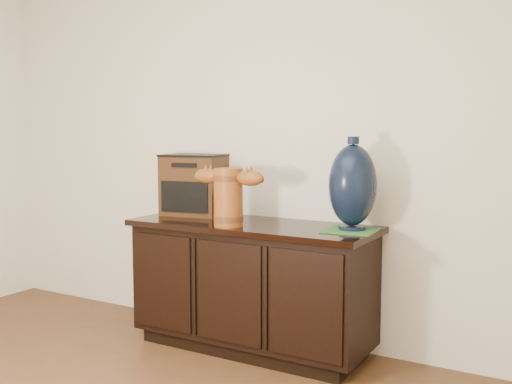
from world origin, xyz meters
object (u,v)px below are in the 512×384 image
Objects in this scene: terracotta_vessel at (228,194)px; tv_radio at (195,184)px; sideboard at (252,285)px; spray_can at (220,205)px; lamp_base at (353,186)px.

tv_radio is at bearing 147.06° from terracotta_vessel.
sideboard is 8.74× the size of spray_can.
terracotta_vessel is 0.92× the size of lamp_base.
terracotta_vessel is (-0.06, -0.16, 0.55)m from sideboard.
tv_radio is at bearing 175.06° from lamp_base.
lamp_base reaches higher than terracotta_vessel.
tv_radio is (-0.44, 0.29, 0.01)m from terracotta_vessel.
sideboard is 0.76m from tv_radio.
lamp_base is (1.10, -0.09, 0.05)m from tv_radio.
lamp_base is (0.66, 0.20, 0.06)m from terracotta_vessel.
spray_can is (-0.27, 0.06, 0.45)m from sideboard.
terracotta_vessel reaches higher than spray_can.
sideboard is 0.58m from terracotta_vessel.
sideboard is 3.19× the size of terracotta_vessel.
terracotta_vessel is 2.74× the size of spray_can.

